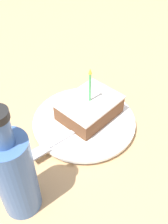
{
  "coord_description": "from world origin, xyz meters",
  "views": [
    {
      "loc": [
        -0.27,
        0.32,
        0.46
      ],
      "look_at": [
        0.03,
        0.0,
        0.04
      ],
      "focal_mm": 42.0,
      "sensor_mm": 36.0,
      "label": 1
    }
  ],
  "objects_px": {
    "cake_slice": "(89,108)",
    "fork": "(63,138)",
    "plate": "(84,122)",
    "bottle": "(15,174)"
  },
  "relations": [
    {
      "from": "plate",
      "to": "bottle",
      "type": "distance_m",
      "value": 0.25
    },
    {
      "from": "plate",
      "to": "cake_slice",
      "type": "distance_m",
      "value": 0.04
    },
    {
      "from": "plate",
      "to": "fork",
      "type": "distance_m",
      "value": 0.08
    },
    {
      "from": "fork",
      "to": "bottle",
      "type": "height_order",
      "value": "bottle"
    },
    {
      "from": "cake_slice",
      "to": "fork",
      "type": "xyz_separation_m",
      "value": [
        -0.01,
        0.09,
        -0.02
      ]
    },
    {
      "from": "plate",
      "to": "bottle",
      "type": "bearing_deg",
      "value": 103.73
    },
    {
      "from": "plate",
      "to": "bottle",
      "type": "xyz_separation_m",
      "value": [
        -0.05,
        0.22,
        0.08
      ]
    },
    {
      "from": "cake_slice",
      "to": "fork",
      "type": "height_order",
      "value": "cake_slice"
    },
    {
      "from": "fork",
      "to": "plate",
      "type": "bearing_deg",
      "value": -84.08
    },
    {
      "from": "cake_slice",
      "to": "plate",
      "type": "bearing_deg",
      "value": 90.89
    }
  ]
}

